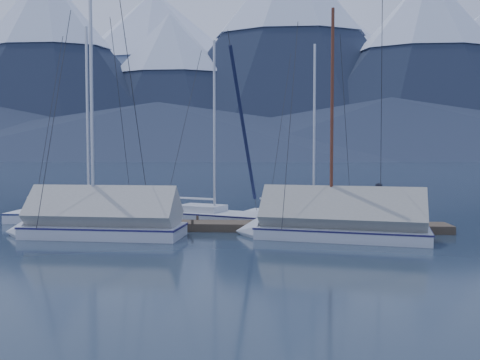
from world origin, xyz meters
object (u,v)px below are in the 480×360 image
person (380,203)px  sailboat_open_right (324,219)px  sailboat_open_left (100,218)px  sailboat_covered_near (327,226)px  sailboat_covered_far (90,224)px  sailboat_open_mid (224,219)px

person → sailboat_open_right: bearing=63.7°
sailboat_open_left → sailboat_open_right: (10.97, 0.35, -0.02)m
sailboat_open_right → sailboat_covered_near: sailboat_covered_near is taller
sailboat_covered_far → person: size_ratio=6.00×
sailboat_open_left → sailboat_open_right: sailboat_open_left is taller
sailboat_covered_near → person: bearing=39.9°
sailboat_open_mid → sailboat_covered_far: (-4.93, -4.73, 0.34)m
sailboat_open_mid → sailboat_covered_near: (4.57, -4.38, 0.33)m
sailboat_open_right → person: sailboat_open_right is taller
sailboat_open_right → sailboat_covered_far: bearing=-153.7°
sailboat_open_left → sailboat_covered_far: sailboat_open_left is taller
sailboat_open_right → sailboat_covered_near: size_ratio=0.95×
sailboat_open_left → sailboat_covered_near: size_ratio=1.05×
sailboat_open_right → person: 3.42m
sailboat_open_left → sailboat_open_mid: (6.11, 0.25, -0.01)m
sailboat_open_mid → sailboat_covered_near: sailboat_covered_near is taller
sailboat_open_left → person: (13.16, -2.06, 1.03)m
sailboat_open_left → sailboat_covered_near: 11.46m
sailboat_covered_near → person: sailboat_covered_near is taller
sailboat_open_mid → sailboat_covered_far: 6.84m
sailboat_covered_far → sailboat_open_right: bearing=26.3°
sailboat_open_left → sailboat_covered_near: (10.68, -4.13, 0.31)m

